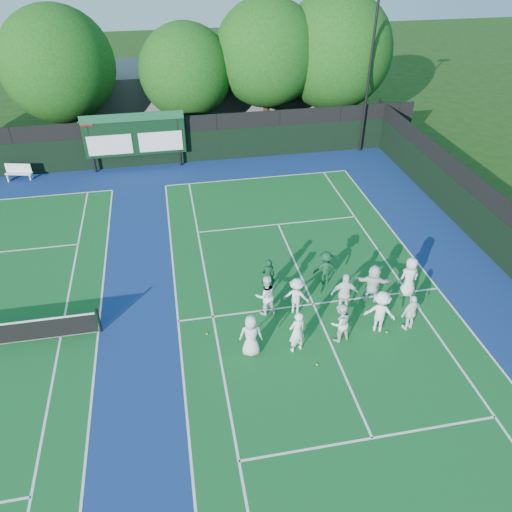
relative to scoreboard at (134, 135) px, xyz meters
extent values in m
plane|color=#16340E|center=(7.01, -15.59, -2.19)|extent=(120.00, 120.00, 0.00)
cube|color=navy|center=(1.01, -14.59, -2.19)|extent=(34.00, 32.00, 0.01)
cube|color=#115321|center=(7.01, -14.59, -2.18)|extent=(10.97, 23.77, 0.00)
cube|color=silver|center=(7.01, -2.70, -2.18)|extent=(10.97, 0.08, 0.00)
cube|color=silver|center=(1.53, -14.59, -2.18)|extent=(0.08, 23.77, 0.00)
cube|color=silver|center=(12.50, -14.59, -2.18)|extent=(0.08, 23.77, 0.00)
cube|color=silver|center=(2.90, -14.59, -2.18)|extent=(0.08, 23.77, 0.00)
cube|color=silver|center=(11.13, -14.59, -2.18)|extent=(0.08, 23.77, 0.00)
cube|color=silver|center=(7.01, -20.99, -2.18)|extent=(8.23, 0.08, 0.00)
cube|color=silver|center=(7.01, -8.19, -2.18)|extent=(8.23, 0.08, 0.00)
cube|color=silver|center=(7.01, -14.59, -2.18)|extent=(0.08, 12.80, 0.00)
cube|color=silver|center=(-6.99, -2.70, -2.18)|extent=(10.97, 0.08, 0.00)
cube|color=silver|center=(-1.50, -14.59, -2.18)|extent=(0.08, 23.77, 0.00)
cube|color=silver|center=(-2.87, -14.59, -2.18)|extent=(0.08, 23.77, 0.00)
cube|color=black|center=(1.01, 0.41, -1.19)|extent=(34.00, 0.08, 2.00)
cube|color=black|center=(1.01, 0.41, 0.31)|extent=(34.00, 0.05, 1.00)
cylinder|color=black|center=(-2.59, 0.01, -0.44)|extent=(0.16, 0.16, 3.50)
cylinder|color=black|center=(2.61, 0.01, -0.44)|extent=(0.16, 0.16, 3.50)
cube|color=black|center=(0.01, 0.01, 0.01)|extent=(6.00, 0.15, 2.60)
cube|color=#164D2F|center=(0.01, -0.09, 1.11)|extent=(6.00, 0.05, 0.50)
cube|color=silver|center=(-1.49, -0.09, -0.49)|extent=(2.60, 0.04, 1.20)
cube|color=silver|center=(1.51, -0.09, -0.49)|extent=(2.60, 0.04, 1.20)
cube|color=maroon|center=(-2.59, -0.09, 1.01)|extent=(0.70, 0.04, 0.50)
cube|color=#5C5C61|center=(5.01, 8.41, -0.19)|extent=(18.00, 6.00, 4.00)
cylinder|color=black|center=(14.51, 0.11, 2.81)|extent=(0.16, 0.16, 10.00)
cylinder|color=black|center=(-1.39, -14.59, -1.64)|extent=(0.10, 0.10, 1.10)
cube|color=silver|center=(-6.92, -0.29, -1.76)|extent=(1.60, 0.77, 0.06)
cube|color=silver|center=(-6.92, -0.13, -1.47)|extent=(1.52, 0.43, 0.52)
cube|color=silver|center=(-7.54, -0.29, -1.98)|extent=(0.15, 0.37, 0.41)
cube|color=silver|center=(-6.30, -0.29, -1.98)|extent=(0.15, 0.37, 0.41)
cylinder|color=black|center=(-4.18, 3.91, -0.76)|extent=(0.44, 0.44, 2.87)
sphere|color=#0F3C0D|center=(-4.18, 3.91, 3.28)|extent=(6.93, 6.93, 6.93)
sphere|color=#0F3C0D|center=(-3.58, 4.21, 2.59)|extent=(4.85, 4.85, 4.85)
cylinder|color=black|center=(3.56, 3.91, -0.95)|extent=(0.44, 0.44, 2.48)
sphere|color=#0F3C0D|center=(3.56, 3.91, 2.53)|extent=(5.99, 5.99, 5.99)
sphere|color=#0F3C0D|center=(4.16, 4.21, 1.93)|extent=(4.19, 4.19, 4.19)
cylinder|color=black|center=(8.90, 3.91, -0.67)|extent=(0.44, 0.44, 3.04)
sphere|color=#0F3C0D|center=(8.90, 3.91, 3.42)|extent=(6.85, 6.85, 6.85)
sphere|color=#0F3C0D|center=(9.50, 4.21, 2.73)|extent=(4.80, 4.80, 4.80)
cylinder|color=black|center=(13.52, 3.91, -0.85)|extent=(0.44, 0.44, 2.68)
sphere|color=#0F3C0D|center=(13.52, 3.91, 3.33)|extent=(7.58, 7.58, 7.58)
sphere|color=#0F3C0D|center=(14.12, 4.21, 2.58)|extent=(5.30, 5.30, 5.30)
sphere|color=yellow|center=(6.21, -17.81, -2.16)|extent=(0.07, 0.07, 0.07)
sphere|color=yellow|center=(2.56, -15.52, -2.16)|extent=(0.07, 0.07, 0.07)
sphere|color=yellow|center=(6.75, -13.27, -2.16)|extent=(0.07, 0.07, 0.07)
sphere|color=yellow|center=(9.29, -16.72, -2.16)|extent=(0.07, 0.07, 0.07)
imported|color=silver|center=(4.03, -16.77, -1.33)|extent=(0.92, 0.68, 1.71)
imported|color=white|center=(5.67, -16.93, -1.31)|extent=(0.74, 0.59, 1.77)
imported|color=white|center=(7.37, -16.69, -1.37)|extent=(0.91, 0.78, 1.64)
imported|color=white|center=(9.00, -16.46, -1.30)|extent=(1.32, 1.08, 1.78)
imported|color=white|center=(10.19, -16.61, -1.41)|extent=(0.99, 0.63, 1.56)
imported|color=white|center=(5.00, -14.70, -1.31)|extent=(0.93, 0.76, 1.77)
imported|color=silver|center=(6.19, -14.86, -1.39)|extent=(1.18, 0.96, 1.59)
imported|color=white|center=(8.04, -15.21, -1.29)|extent=(1.12, 0.63, 1.81)
imported|color=white|center=(9.38, -14.77, -1.33)|extent=(1.68, 1.03, 1.73)
imported|color=white|center=(11.01, -14.66, -1.30)|extent=(0.94, 0.68, 1.79)
imported|color=#0D331A|center=(5.35, -13.45, -1.36)|extent=(0.62, 0.42, 1.66)
imported|color=#103B20|center=(7.87, -13.28, -1.40)|extent=(1.05, 0.64, 1.58)
camera|label=1|loc=(1.79, -29.45, 11.02)|focal=35.00mm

